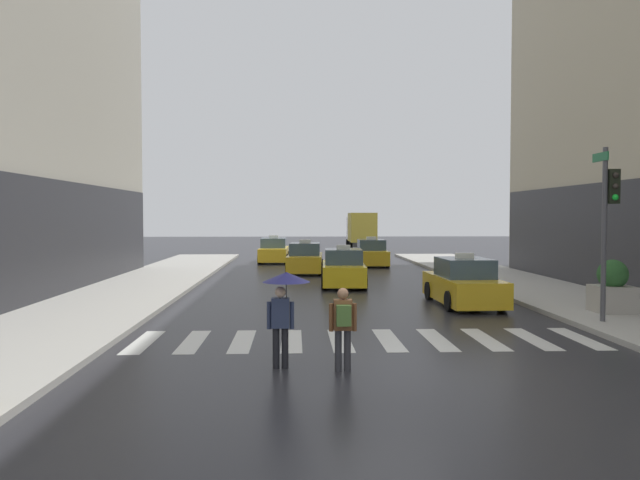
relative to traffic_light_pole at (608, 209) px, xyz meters
The scene contains 12 objects.
ground_plane 8.90m from the traffic_light_pole, 146.45° to the right, with size 160.00×160.00×0.00m, color #26262B.
crosswalk_markings 7.80m from the traffic_light_pole, 167.11° to the right, with size 11.30×2.80×0.01m.
traffic_light_pole is the anchor object (origin of this frame).
taxi_lead 5.69m from the traffic_light_pole, 123.60° to the left, with size 2.01×4.58×1.80m.
taxi_second 12.41m from the traffic_light_pole, 122.30° to the left, with size 2.09×4.61×1.80m.
taxi_third 18.55m from the traffic_light_pole, 116.06° to the left, with size 2.12×4.62×1.80m.
taxi_fourth 21.62m from the traffic_light_pole, 100.44° to the left, with size 2.03×4.59×1.80m.
taxi_fifth 26.16m from the traffic_light_pole, 112.62° to the left, with size 2.01×4.58×1.80m.
box_truck 37.83m from the traffic_light_pole, 94.13° to the left, with size 2.42×7.59×3.35m.
pedestrian_with_umbrella 9.97m from the traffic_light_pole, 154.18° to the right, with size 0.96×0.96×1.94m.
pedestrian_with_backpack 9.24m from the traffic_light_pole, 149.08° to the right, with size 0.55×0.43×1.65m.
planter_near_corner 3.03m from the traffic_light_pole, 57.68° to the left, with size 1.10×1.10×1.60m.
Camera 1 is at (-1.72, -11.92, 3.06)m, focal length 34.37 mm.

